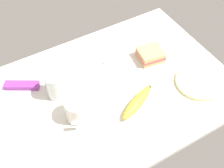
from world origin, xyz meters
TOP-DOWN VIEW (x-y plane):
  - tabletop at (0.00, 0.00)cm, footprint 90.00×64.00cm
  - plate_of_food at (-29.98, 13.94)cm, footprint 17.55×17.55cm
  - coffee_mug_black at (16.12, 4.66)cm, footprint 8.58×10.65cm
  - sandwich_main at (-21.53, -6.07)cm, footprint 10.74×9.93cm
  - glass_of_milk at (18.59, -7.98)cm, footprint 6.93×6.93cm
  - banana at (-4.04, 10.95)cm, footprint 17.19×10.71cm
  - spoon at (-2.73, -13.61)cm, footprint 11.61×2.58cm
  - snack_bar at (28.73, -17.63)cm, footprint 12.80×9.43cm

SIDE VIEW (x-z plane):
  - tabletop at x=0.00cm, z-range 0.00..2.00cm
  - spoon at x=-2.73cm, z-range 1.98..2.78cm
  - plate_of_food at x=-29.98cm, z-range 2.00..3.20cm
  - snack_bar at x=28.73cm, z-range 2.00..4.00cm
  - banana at x=-4.04cm, z-range 2.00..5.89cm
  - sandwich_main at x=-21.53cm, z-range 2.00..6.40cm
  - coffee_mug_black at x=16.12cm, z-range 2.13..10.69cm
  - glass_of_milk at x=18.59cm, z-range 1.40..11.91cm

